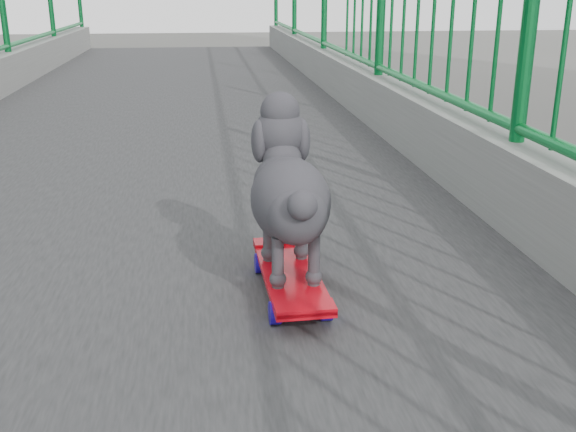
# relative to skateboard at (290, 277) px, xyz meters

# --- Properties ---
(skateboard) EXTENTS (0.18, 0.53, 0.07)m
(skateboard) POSITION_rel_skateboard_xyz_m (0.00, 0.00, 0.00)
(skateboard) COLOR red
(skateboard) RESTS_ON footbridge
(poodle) EXTENTS (0.23, 0.53, 0.44)m
(poodle) POSITION_rel_skateboard_xyz_m (-0.00, 0.03, 0.25)
(poodle) COLOR #2E2C31
(poodle) RESTS_ON skateboard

